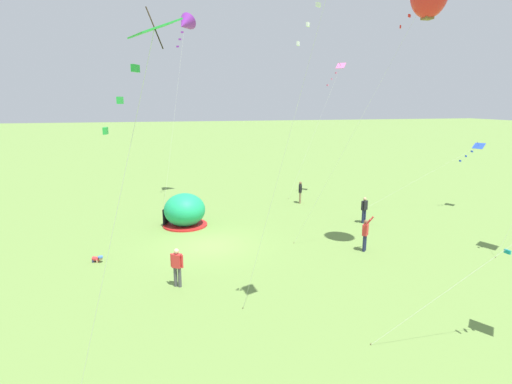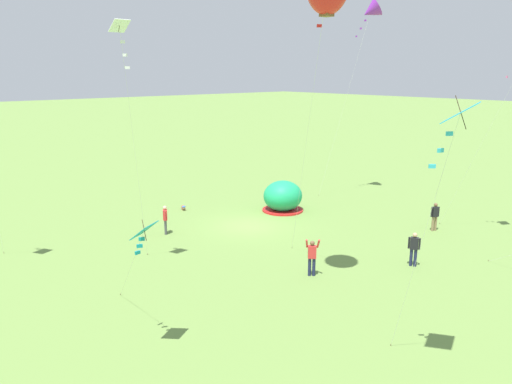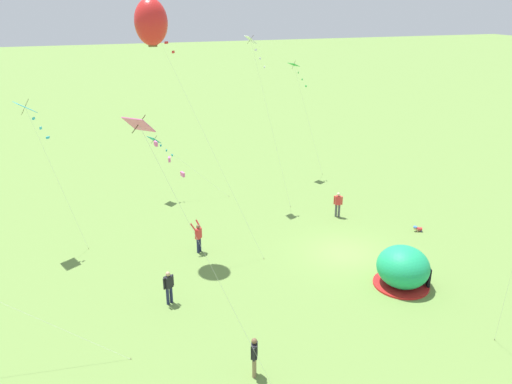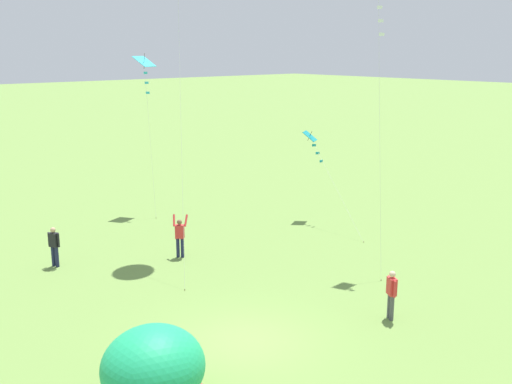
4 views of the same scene
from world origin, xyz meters
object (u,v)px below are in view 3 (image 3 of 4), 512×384
object	(u,v)px
person_arms_raised	(198,236)
person_watching_sky	(254,355)
person_strolling	(338,203)
kite_cyan	(28,112)
toddler_crawling	(418,229)
kite_teal	(158,143)
kite_red	(151,22)
kite_white	(254,48)
kite_pink	(152,143)
kite_green	(296,71)
popup_tent	(403,268)
person_center_field	(169,286)

from	to	relation	value
person_arms_raised	person_watching_sky	bearing A→B (deg)	178.79
person_strolling	kite_cyan	xyz separation A→B (m)	(1.51, 18.01, 7.08)
toddler_crawling	kite_teal	bearing A→B (deg)	53.05
kite_red	kite_white	world-z (taller)	kite_red
person_strolling	kite_teal	bearing A→B (deg)	56.17
person_strolling	kite_pink	bearing A→B (deg)	136.10
person_strolling	kite_white	distance (m)	11.51
kite_white	kite_green	bearing A→B (deg)	-46.76
person_watching_sky	kite_green	distance (m)	25.28
toddler_crawling	kite_green	bearing A→B (deg)	13.35
toddler_crawling	kite_cyan	distance (m)	23.68
person_watching_sky	kite_red	bearing A→B (deg)	6.63
kite_cyan	kite_red	size ratio (longest dim) A/B	0.64
popup_tent	kite_white	world-z (taller)	kite_white
toddler_crawling	kite_white	distance (m)	15.50
person_center_field	kite_cyan	world-z (taller)	kite_cyan
person_watching_sky	kite_pink	distance (m)	9.79
person_center_field	kite_red	xyz separation A→B (m)	(6.00, -0.87, 11.56)
kite_cyan	toddler_crawling	bearing A→B (deg)	-103.42
person_strolling	kite_cyan	bearing A→B (deg)	85.19
person_strolling	person_center_field	bearing A→B (deg)	117.88
kite_cyan	kite_red	distance (m)	8.17
kite_teal	kite_green	xyz separation A→B (m)	(2.01, -11.29, 4.23)
kite_cyan	kite_pink	bearing A→B (deg)	-163.83
kite_red	kite_white	bearing A→B (deg)	-55.51
kite_green	kite_red	bearing A→B (deg)	128.43
kite_teal	kite_red	distance (m)	11.34
popup_tent	person_center_field	bearing A→B (deg)	79.18
kite_white	kite_cyan	bearing A→B (deg)	101.66
person_watching_sky	kite_white	world-z (taller)	kite_white
toddler_crawling	kite_green	distance (m)	15.52
toddler_crawling	kite_white	xyz separation A→B (m)	(7.98, 8.15, 10.49)
person_strolling	kite_cyan	world-z (taller)	kite_cyan
kite_teal	kite_pink	xyz separation A→B (m)	(-21.14, 2.89, 5.82)
person_arms_raised	kite_teal	world-z (taller)	kite_teal
kite_teal	kite_green	distance (m)	12.23
person_center_field	kite_pink	bearing A→B (deg)	171.31
person_center_field	kite_green	size ratio (longest dim) A/B	0.19
kite_teal	kite_red	bearing A→B (deg)	173.44
popup_tent	kite_pink	size ratio (longest dim) A/B	0.26
kite_green	kite_red	size ratio (longest dim) A/B	0.67
person_center_field	person_arms_raised	size ratio (longest dim) A/B	0.91
person_arms_raised	kite_pink	bearing A→B (deg)	163.36
kite_pink	kite_cyan	bearing A→B (deg)	16.17
person_strolling	kite_white	bearing A→B (deg)	45.73
person_strolling	toddler_crawling	bearing A→B (deg)	-134.60
person_watching_sky	kite_red	size ratio (longest dim) A/B	0.13
person_watching_sky	kite_cyan	world-z (taller)	kite_cyan
toddler_crawling	person_watching_sky	distance (m)	16.41
kite_pink	kite_red	distance (m)	13.87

